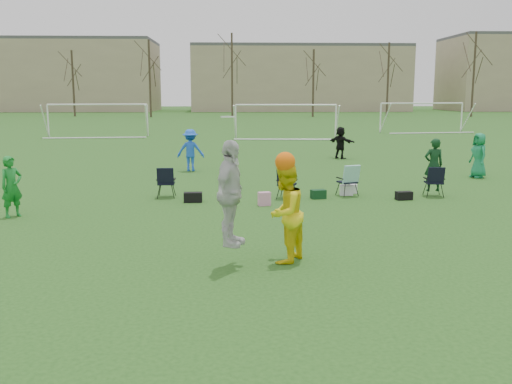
{
  "coord_description": "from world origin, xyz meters",
  "views": [
    {
      "loc": [
        0.24,
        -9.64,
        3.29
      ],
      "look_at": [
        0.69,
        2.0,
        1.25
      ],
      "focal_mm": 40.0,
      "sensor_mm": 36.0,
      "label": 1
    }
  ],
  "objects_px": {
    "fielder_green_far": "(479,155)",
    "center_contest": "(261,203)",
    "fielder_green_near": "(12,187)",
    "fielder_black": "(340,143)",
    "goal_mid": "(286,112)",
    "goal_right": "(422,109)",
    "fielder_blue": "(191,150)",
    "goal_left": "(98,111)"
  },
  "relations": [
    {
      "from": "fielder_green_far",
      "to": "center_contest",
      "type": "relative_size",
      "value": 0.61
    },
    {
      "from": "fielder_green_near",
      "to": "fielder_black",
      "type": "relative_size",
      "value": 1.02
    },
    {
      "from": "fielder_green_near",
      "to": "center_contest",
      "type": "distance_m",
      "value": 7.86
    },
    {
      "from": "fielder_green_near",
      "to": "fielder_black",
      "type": "bearing_deg",
      "value": -0.38
    },
    {
      "from": "fielder_green_far",
      "to": "goal_mid",
      "type": "bearing_deg",
      "value": -174.79
    },
    {
      "from": "fielder_green_near",
      "to": "center_contest",
      "type": "relative_size",
      "value": 0.57
    },
    {
      "from": "fielder_green_near",
      "to": "center_contest",
      "type": "bearing_deg",
      "value": -85.07
    },
    {
      "from": "fielder_green_near",
      "to": "goal_right",
      "type": "bearing_deg",
      "value": 6.26
    },
    {
      "from": "center_contest",
      "to": "goal_right",
      "type": "xyz_separation_m",
      "value": [
        15.26,
        36.98,
        0.72
      ]
    },
    {
      "from": "fielder_green_near",
      "to": "goal_right",
      "type": "relative_size",
      "value": 0.22
    },
    {
      "from": "fielder_blue",
      "to": "center_contest",
      "type": "relative_size",
      "value": 0.62
    },
    {
      "from": "fielder_green_far",
      "to": "goal_left",
      "type": "height_order",
      "value": "goal_left"
    },
    {
      "from": "goal_right",
      "to": "center_contest",
      "type": "bearing_deg",
      "value": -120.42
    },
    {
      "from": "fielder_blue",
      "to": "fielder_black",
      "type": "bearing_deg",
      "value": -144.34
    },
    {
      "from": "fielder_green_near",
      "to": "fielder_green_far",
      "type": "distance_m",
      "value": 16.78
    },
    {
      "from": "goal_left",
      "to": "goal_right",
      "type": "distance_m",
      "value": 26.31
    },
    {
      "from": "fielder_green_near",
      "to": "center_contest",
      "type": "xyz_separation_m",
      "value": [
        6.43,
        -4.51,
        0.38
      ]
    },
    {
      "from": "goal_left",
      "to": "center_contest",
      "type": "bearing_deg",
      "value": -76.96
    },
    {
      "from": "goal_left",
      "to": "goal_mid",
      "type": "relative_size",
      "value": 1.0
    },
    {
      "from": "fielder_green_far",
      "to": "goal_left",
      "type": "relative_size",
      "value": 0.24
    },
    {
      "from": "fielder_green_far",
      "to": "goal_right",
      "type": "distance_m",
      "value": 26.66
    },
    {
      "from": "fielder_green_near",
      "to": "fielder_blue",
      "type": "distance_m",
      "value": 9.79
    },
    {
      "from": "center_contest",
      "to": "goal_left",
      "type": "relative_size",
      "value": 0.39
    },
    {
      "from": "fielder_black",
      "to": "goal_mid",
      "type": "distance_m",
      "value": 13.37
    },
    {
      "from": "fielder_blue",
      "to": "fielder_black",
      "type": "xyz_separation_m",
      "value": [
        7.18,
        4.34,
        -0.08
      ]
    },
    {
      "from": "fielder_blue",
      "to": "fielder_black",
      "type": "relative_size",
      "value": 1.1
    },
    {
      "from": "goal_mid",
      "to": "fielder_black",
      "type": "bearing_deg",
      "value": -79.19
    },
    {
      "from": "goal_mid",
      "to": "goal_right",
      "type": "bearing_deg",
      "value": 30.57
    },
    {
      "from": "goal_right",
      "to": "fielder_black",
      "type": "bearing_deg",
      "value": -126.46
    },
    {
      "from": "fielder_black",
      "to": "goal_mid",
      "type": "bearing_deg",
      "value": -35.11
    },
    {
      "from": "fielder_green_far",
      "to": "fielder_black",
      "type": "bearing_deg",
      "value": -158.87
    },
    {
      "from": "fielder_blue",
      "to": "goal_right",
      "type": "height_order",
      "value": "goal_right"
    },
    {
      "from": "fielder_green_near",
      "to": "fielder_green_far",
      "type": "relative_size",
      "value": 0.94
    },
    {
      "from": "fielder_blue",
      "to": "goal_mid",
      "type": "bearing_deg",
      "value": -103.18
    },
    {
      "from": "fielder_green_near",
      "to": "goal_mid",
      "type": "xyz_separation_m",
      "value": [
        9.68,
        26.47,
        1.1
      ]
    },
    {
      "from": "center_contest",
      "to": "fielder_green_far",
      "type": "bearing_deg",
      "value": 50.86
    },
    {
      "from": "goal_mid",
      "to": "goal_right",
      "type": "distance_m",
      "value": 13.42
    },
    {
      "from": "fielder_green_far",
      "to": "fielder_black",
      "type": "height_order",
      "value": "fielder_green_far"
    },
    {
      "from": "fielder_black",
      "to": "goal_left",
      "type": "relative_size",
      "value": 0.22
    },
    {
      "from": "center_contest",
      "to": "goal_left",
      "type": "distance_m",
      "value": 34.69
    },
    {
      "from": "goal_left",
      "to": "fielder_black",
      "type": "bearing_deg",
      "value": -49.34
    },
    {
      "from": "goal_left",
      "to": "goal_right",
      "type": "relative_size",
      "value": 1.01
    }
  ]
}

